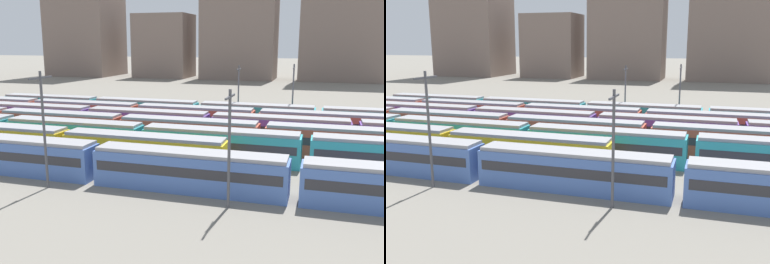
# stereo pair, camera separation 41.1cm
# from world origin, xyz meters

# --- Properties ---
(ground_plane) EXTENTS (600.00, 600.00, 0.00)m
(ground_plane) POSITION_xyz_m (0.00, 15.60, 0.00)
(ground_plane) COLOR slate
(train_track_0) EXTENTS (112.50, 3.06, 3.75)m
(train_track_0) POSITION_xyz_m (42.37, 0.00, 1.90)
(train_track_0) COLOR #4C70BC
(train_track_0) RESTS_ON ground_plane
(train_track_2) EXTENTS (93.60, 3.06, 3.75)m
(train_track_2) POSITION_xyz_m (33.37, 10.40, 1.90)
(train_track_2) COLOR teal
(train_track_2) RESTS_ON ground_plane
(train_track_3) EXTENTS (74.70, 3.06, 3.75)m
(train_track_3) POSITION_xyz_m (18.52, 15.60, 1.90)
(train_track_3) COLOR #BC4C38
(train_track_3) RESTS_ON ground_plane
(train_track_4) EXTENTS (93.60, 3.06, 3.75)m
(train_track_4) POSITION_xyz_m (38.98, 20.80, 1.90)
(train_track_4) COLOR #6B429E
(train_track_4) RESTS_ON ground_plane
(train_track_5) EXTENTS (74.70, 3.06, 3.75)m
(train_track_5) POSITION_xyz_m (16.26, 26.00, 1.90)
(train_track_5) COLOR #BC4C38
(train_track_5) RESTS_ON ground_plane
(train_track_6) EXTENTS (93.60, 3.06, 3.75)m
(train_track_6) POSITION_xyz_m (34.32, 31.20, 1.90)
(train_track_6) COLOR teal
(train_track_6) RESTS_ON ground_plane
(catenary_pole_0) EXTENTS (0.24, 3.20, 10.88)m
(catenary_pole_0) POSITION_xyz_m (20.05, -3.20, 6.00)
(catenary_pole_0) COLOR #4C4C51
(catenary_pole_0) RESTS_ON ground_plane
(catenary_pole_1) EXTENTS (0.24, 3.20, 9.93)m
(catenary_pole_1) POSITION_xyz_m (39.61, 34.25, 5.51)
(catenary_pole_1) COLOR #4C4C51
(catenary_pole_1) RESTS_ON ground_plane
(catenary_pole_2) EXTENTS (0.24, 3.20, 9.80)m
(catenary_pole_2) POSITION_xyz_m (37.26, -3.07, 5.45)
(catenary_pole_2) COLOR #4C4C51
(catenary_pole_2) RESTS_ON ground_plane
(catenary_pole_3) EXTENTS (0.24, 3.20, 9.59)m
(catenary_pole_3) POSITION_xyz_m (30.83, 33.96, 5.34)
(catenary_pole_3) COLOR #4C4C51
(catenary_pole_3) RESTS_ON ground_plane
(distant_building_0) EXTENTS (25.07, 21.93, 53.14)m
(distant_building_0) POSITION_xyz_m (-47.46, 119.20, 26.57)
(distant_building_0) COLOR #7A665B
(distant_building_0) RESTS_ON ground_plane
(distant_building_1) EXTENTS (20.03, 16.84, 23.31)m
(distant_building_1) POSITION_xyz_m (-14.20, 119.20, 11.66)
(distant_building_1) COLOR #7A665B
(distant_building_1) RESTS_ON ground_plane
(distant_building_2) EXTENTS (25.91, 16.16, 30.58)m
(distant_building_2) POSITION_xyz_m (14.50, 119.20, 15.29)
(distant_building_2) COLOR #7A665B
(distant_building_2) RESTS_ON ground_plane
(distant_building_3) EXTENTS (27.37, 12.15, 49.94)m
(distant_building_3) POSITION_xyz_m (49.26, 119.20, 24.97)
(distant_building_3) COLOR #7A665B
(distant_building_3) RESTS_ON ground_plane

